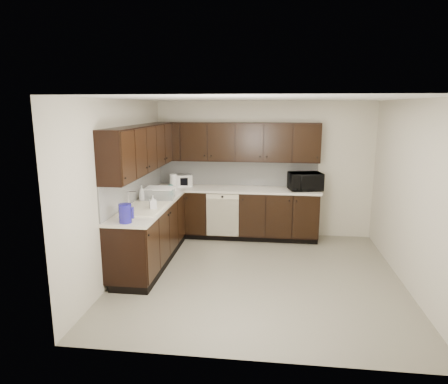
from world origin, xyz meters
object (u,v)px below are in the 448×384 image
object	(u,v)px
toaster_oven	(182,180)
blue_pitcher	(125,213)
storage_bin	(160,193)
sink	(143,213)
microwave	(305,181)

from	to	relation	value
toaster_oven	blue_pitcher	bearing A→B (deg)	-116.49
storage_bin	sink	bearing A→B (deg)	-94.20
blue_pitcher	storage_bin	bearing A→B (deg)	68.84
microwave	toaster_oven	xyz separation A→B (m)	(-2.26, 0.10, -0.05)
toaster_oven	storage_bin	distance (m)	1.07
sink	blue_pitcher	distance (m)	0.71
sink	storage_bin	size ratio (longest dim) A/B	1.83
microwave	storage_bin	size ratio (longest dim) A/B	1.26
sink	toaster_oven	distance (m)	1.79
sink	storage_bin	world-z (taller)	sink
sink	microwave	size ratio (longest dim) A/B	1.45
sink	toaster_oven	xyz separation A→B (m)	(0.17, 1.78, 0.17)
storage_bin	blue_pitcher	size ratio (longest dim) A/B	1.82
sink	microwave	xyz separation A→B (m)	(2.43, 1.68, 0.22)
microwave	toaster_oven	size ratio (longest dim) A/B	1.63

